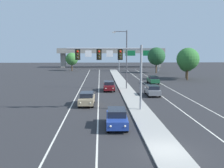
{
  "coord_description": "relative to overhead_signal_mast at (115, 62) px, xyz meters",
  "views": [
    {
      "loc": [
        -4.46,
        -16.35,
        6.74
      ],
      "look_at": [
        -3.2,
        10.92,
        3.2
      ],
      "focal_mm": 41.58,
      "sensor_mm": 36.0,
      "label": 1
    }
  ],
  "objects": [
    {
      "name": "car_oncoming_darkred",
      "position": [
        -0.15,
        14.74,
        -4.71
      ],
      "size": [
        1.82,
        4.47,
        1.58
      ],
      "color": "#5B0F14",
      "rests_on": "ground"
    },
    {
      "name": "ground_plane",
      "position": [
        2.84,
        -12.13,
        -5.53
      ],
      "size": [
        260.0,
        260.0,
        0.0
      ],
      "primitive_type": "plane",
      "color": "#28282B"
    },
    {
      "name": "edge_stripe_left",
      "position": [
        -5.16,
        12.87,
        -5.52
      ],
      "size": [
        0.14,
        100.0,
        0.01
      ],
      "primitive_type": "cube",
      "color": "silver",
      "rests_on": "ground"
    },
    {
      "name": "median_island",
      "position": [
        2.84,
        5.87,
        -5.45
      ],
      "size": [
        2.4,
        110.0,
        0.15
      ],
      "primitive_type": "cube",
      "color": "#9E9B93",
      "rests_on": "ground"
    },
    {
      "name": "tree_far_right_c",
      "position": [
        15.25,
        48.71,
        -0.5
      ],
      "size": [
        5.32,
        5.32,
        7.69
      ],
      "color": "#4C3823",
      "rests_on": "ground"
    },
    {
      "name": "car_receding_green",
      "position": [
        9.2,
        23.73,
        -4.71
      ],
      "size": [
        1.87,
        4.49,
        1.58
      ],
      "color": "#195633",
      "rests_on": "ground"
    },
    {
      "name": "edge_stripe_right",
      "position": [
        10.84,
        12.87,
        -5.52
      ],
      "size": [
        0.14,
        100.0,
        0.01
      ],
      "primitive_type": "cube",
      "color": "silver",
      "rests_on": "ground"
    },
    {
      "name": "car_oncoming_tan",
      "position": [
        -3.29,
        3.28,
        -4.71
      ],
      "size": [
        1.92,
        4.51,
        1.58
      ],
      "color": "tan",
      "rests_on": "ground"
    },
    {
      "name": "lane_stripe_receding_center",
      "position": [
        7.54,
        12.87,
        -5.52
      ],
      "size": [
        0.14,
        100.0,
        0.01
      ],
      "primitive_type": "cube",
      "color": "silver",
      "rests_on": "ground"
    },
    {
      "name": "overhead_signal_mast",
      "position": [
        0.0,
        0.0,
        0.0
      ],
      "size": [
        8.25,
        0.44,
        7.2
      ],
      "color": "gray",
      "rests_on": "median_island"
    },
    {
      "name": "car_receding_grey",
      "position": [
        6.2,
        9.61,
        -4.71
      ],
      "size": [
        1.86,
        4.49,
        1.58
      ],
      "color": "slate",
      "rests_on": "ground"
    },
    {
      "name": "street_lamp_median",
      "position": [
        2.74,
        16.2,
        0.27
      ],
      "size": [
        2.58,
        0.28,
        10.0
      ],
      "color": "#4C4C51",
      "rests_on": "median_island"
    },
    {
      "name": "lane_stripe_oncoming_center",
      "position": [
        -1.86,
        12.87,
        -5.52
      ],
      "size": [
        0.14,
        100.0,
        0.01
      ],
      "primitive_type": "cube",
      "color": "silver",
      "rests_on": "ground"
    },
    {
      "name": "car_oncoming_blue",
      "position": [
        -0.18,
        -6.18,
        -4.71
      ],
      "size": [
        1.92,
        4.51,
        1.58
      ],
      "color": "navy",
      "rests_on": "ground"
    },
    {
      "name": "tree_far_right_a",
      "position": [
        19.32,
        33.45,
        -2.13
      ],
      "size": [
        3.6,
        3.6,
        5.2
      ],
      "color": "#4C3823",
      "rests_on": "ground"
    },
    {
      "name": "tree_far_left_a",
      "position": [
        -11.04,
        58.68,
        -1.58
      ],
      "size": [
        4.18,
        4.18,
        6.05
      ],
      "color": "#4C3823",
      "rests_on": "ground"
    },
    {
      "name": "tree_far_right_b",
      "position": [
        18.33,
        29.69,
        -0.71
      ],
      "size": [
        5.1,
        5.1,
        7.37
      ],
      "color": "#4C3823",
      "rests_on": "ground"
    },
    {
      "name": "overpass_bridge",
      "position": [
        2.84,
        76.16,
        0.26
      ],
      "size": [
        42.4,
        6.4,
        7.65
      ],
      "color": "gray",
      "rests_on": "ground"
    },
    {
      "name": "highway_sign_gantry",
      "position": [
        11.04,
        55.52,
        0.64
      ],
      "size": [
        13.28,
        0.42,
        7.5
      ],
      "color": "gray",
      "rests_on": "ground"
    }
  ]
}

